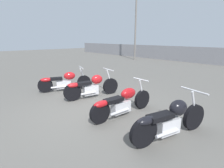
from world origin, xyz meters
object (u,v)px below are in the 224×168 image
at_px(light_pole_right, 136,3).
at_px(motorcycle_slot_0, 64,81).
at_px(motorcycle_slot_1, 91,86).
at_px(motorcycle_slot_2, 122,102).
at_px(motorcycle_slot_3, 170,120).

height_order(light_pole_right, motorcycle_slot_0, light_pole_right).
xyz_separation_m(light_pole_right, motorcycle_slot_0, (5.38, -10.27, -4.84)).
distance_m(motorcycle_slot_1, motorcycle_slot_2, 1.84).
height_order(motorcycle_slot_0, motorcycle_slot_1, motorcycle_slot_1).
relative_size(light_pole_right, motorcycle_slot_3, 4.47).
relative_size(light_pole_right, motorcycle_slot_2, 4.28).
relative_size(motorcycle_slot_1, motorcycle_slot_3, 1.03).
bearing_deg(motorcycle_slot_0, motorcycle_slot_2, 21.02).
relative_size(light_pole_right, motorcycle_slot_0, 4.51).
xyz_separation_m(motorcycle_slot_2, motorcycle_slot_3, (1.45, -0.02, 0.03)).
distance_m(light_pole_right, motorcycle_slot_0, 12.56).
distance_m(light_pole_right, motorcycle_slot_3, 15.12).
bearing_deg(motorcycle_slot_0, light_pole_right, 137.09).
height_order(motorcycle_slot_1, motorcycle_slot_3, motorcycle_slot_3).
xyz_separation_m(light_pole_right, motorcycle_slot_1, (6.79, -9.92, -4.82)).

